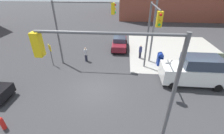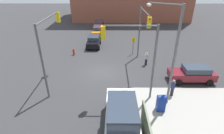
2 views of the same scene
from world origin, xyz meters
The scene contains 15 objects.
ground_plane centered at (0.00, 0.00, 0.00)m, with size 120.00×120.00×0.00m, color #333335.
traffic_signal_nw_corner centered at (-2.20, 4.50, 4.66)m, with size 5.98×0.36×6.50m.
traffic_signal_se_corner centered at (2.17, -4.50, 4.66)m, with size 6.04×0.36×6.50m.
traffic_signal_ne_corner centered at (4.50, 2.87, 4.56)m, with size 0.36×4.38×6.50m.
street_lamp_corner centered at (5.00, 5.49, 4.70)m, with size 1.70×2.28×8.00m.
warning_sign_two_way centered at (-5.40, 3.94, 1.64)m, with size 0.48×0.48×2.40m.
mailbox_blue centered at (6.20, 5.00, 0.76)m, with size 0.56×0.64×1.43m.
fire_hydrant centered at (-5.00, -4.20, 0.49)m, with size 0.26×0.26×0.94m.
sedan_red centered at (-19.37, -1.75, 0.84)m, with size 4.06×2.02×1.62m.
coupe_maroon centered at (1.64, 9.28, 0.84)m, with size 2.02×4.47×1.62m.
hatchback_black centered at (-8.34, -1.78, 0.84)m, with size 3.83×2.02×1.62m.
coupe_orange centered at (-14.30, -1.64, 0.84)m, with size 4.37×2.02×1.62m.
van_white_delivery centered at (8.46, 1.80, 1.28)m, with size 5.40×2.32×2.62m.
pedestrian_crossing centered at (4.20, 6.50, 0.84)m, with size 0.36×0.36×1.62m.
pedestrian_waiting centered at (-2.00, 5.20, 0.86)m, with size 0.36×0.36×1.66m.
Camera 2 is at (17.15, 1.23, 9.46)m, focal length 28.00 mm.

